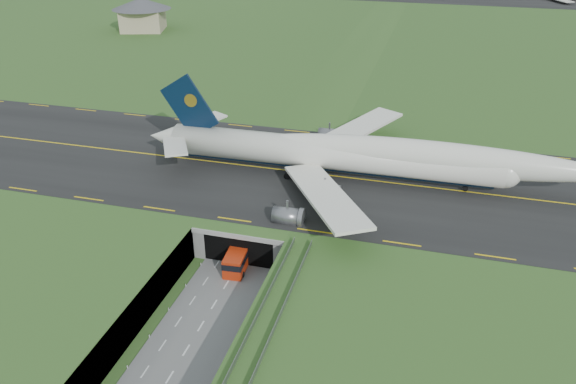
% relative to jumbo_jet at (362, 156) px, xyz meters
% --- Properties ---
extents(ground, '(900.00, 900.00, 0.00)m').
position_rel_jumbo_jet_xyz_m(ground, '(-16.29, -32.90, -11.10)').
color(ground, '#2C4F1F').
rests_on(ground, ground).
extents(airfield_deck, '(800.00, 800.00, 6.00)m').
position_rel_jumbo_jet_xyz_m(airfield_deck, '(-16.29, -32.90, -8.10)').
color(airfield_deck, gray).
rests_on(airfield_deck, ground).
extents(trench_road, '(12.00, 75.00, 0.20)m').
position_rel_jumbo_jet_xyz_m(trench_road, '(-16.29, -40.40, -11.00)').
color(trench_road, slate).
rests_on(trench_road, ground).
extents(taxiway, '(800.00, 44.00, 0.18)m').
position_rel_jumbo_jet_xyz_m(taxiway, '(-16.29, 0.10, -5.01)').
color(taxiway, black).
rests_on(taxiway, airfield_deck).
extents(tunnel_portal, '(17.00, 22.30, 6.00)m').
position_rel_jumbo_jet_xyz_m(tunnel_portal, '(-16.29, -16.19, -7.77)').
color(tunnel_portal, gray).
rests_on(tunnel_portal, ground).
extents(guideway, '(3.00, 53.00, 7.05)m').
position_rel_jumbo_jet_xyz_m(guideway, '(-5.29, -52.01, -5.78)').
color(guideway, '#A8A8A3').
rests_on(guideway, ground).
extents(jumbo_jet, '(87.41, 57.51, 19.02)m').
position_rel_jumbo_jet_xyz_m(jumbo_jet, '(0.00, 0.00, 0.00)').
color(jumbo_jet, white).
rests_on(jumbo_jet, ground).
extents(shuttle_tram, '(3.78, 8.58, 3.39)m').
position_rel_jumbo_jet_xyz_m(shuttle_tram, '(-16.13, -25.52, -9.25)').
color(shuttle_tram, '#B6280C').
rests_on(shuttle_tram, ground).
extents(service_building, '(29.38, 29.38, 12.85)m').
position_rel_jumbo_jet_xyz_m(service_building, '(-107.48, 113.98, 2.51)').
color(service_building, tan).
rests_on(service_building, ground).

